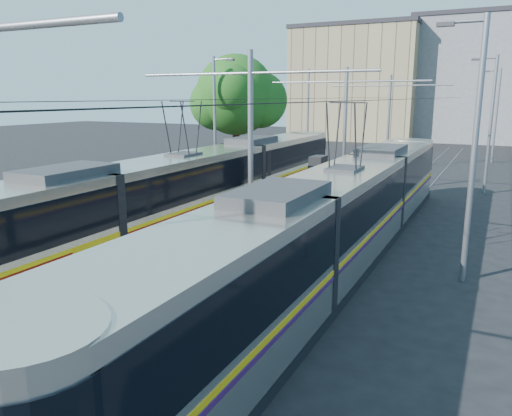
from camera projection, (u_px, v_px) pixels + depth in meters
The scene contains 13 objects.
ground at pixel (101, 338), 12.02m from camera, with size 160.00×160.00×0.00m, color black.
platform at pixel (326, 202), 26.86m from camera, with size 4.00×50.00×0.30m, color gray.
tactile_strip_left at pixel (301, 196), 27.45m from camera, with size 0.70×50.00×0.01m, color gray.
tactile_strip_right at pixel (353, 201), 26.20m from camera, with size 0.70×50.00×0.01m, color gray.
rails at pixel (326, 204), 26.89m from camera, with size 8.71×70.00×0.03m.
tram_left at pixel (185, 193), 21.03m from camera, with size 2.43×31.49×5.50m.
tram_right at pixel (343, 212), 16.91m from camera, with size 2.43×27.62×5.50m.
catenary at pixel (310, 122), 23.41m from camera, with size 9.20×70.00×7.00m.
street_lamps at pixel (350, 122), 29.47m from camera, with size 15.18×38.22×8.00m.
shelter at pixel (318, 179), 25.15m from camera, with size 0.69×1.12×2.48m.
tree at pixel (242, 97), 32.72m from camera, with size 5.77×5.33×8.38m.
building_left at pixel (359, 84), 67.21m from camera, with size 16.32×12.24×14.67m.
building_centre at pixel (490, 79), 63.70m from camera, with size 18.36×14.28×15.52m.
Camera 1 is at (8.25, -8.24, 5.71)m, focal length 35.00 mm.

